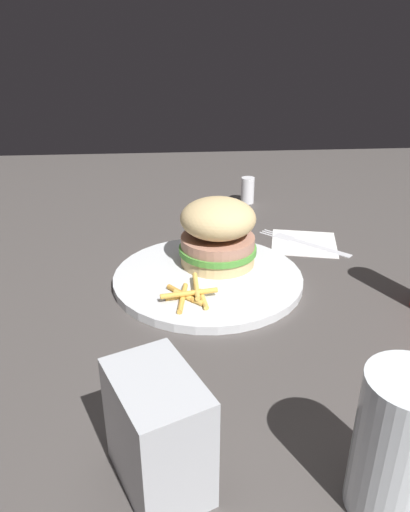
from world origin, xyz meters
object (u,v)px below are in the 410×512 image
object	(u,v)px
fries_pile	(189,294)
napkin_dispenser	(158,432)
drink_glass	(398,454)
fork	(303,241)
salt_shaker	(248,190)
napkin	(304,243)
sandwich	(218,232)
plate	(205,278)

from	to	relation	value
fries_pile	napkin_dispenser	bearing A→B (deg)	-97.86
drink_glass	fries_pile	bearing A→B (deg)	114.18
fork	napkin_dispenser	size ratio (longest dim) A/B	1.30
fries_pile	salt_shaker	world-z (taller)	salt_shaker
napkin	fork	world-z (taller)	fork
drink_glass	salt_shaker	world-z (taller)	drink_glass
napkin	drink_glass	bearing A→B (deg)	-97.99
sandwich	napkin	distance (m)	0.19
sandwich	drink_glass	xyz separation A→B (m)	(0.09, -0.42, -0.01)
fries_pile	sandwich	bearing A→B (deg)	64.59
drink_glass	napkin	bearing A→B (deg)	82.01
fries_pile	napkin	size ratio (longest dim) A/B	0.81
plate	napkin	size ratio (longest dim) A/B	2.52
sandwich	salt_shaker	size ratio (longest dim) A/B	2.15
fries_pile	fork	xyz separation A→B (m)	(0.21, 0.19, -0.01)
plate	sandwich	world-z (taller)	sandwich
napkin	fork	xyz separation A→B (m)	(-0.00, 0.00, 0.00)
sandwich	fries_pile	bearing A→B (deg)	-115.41
napkin	napkin_dispenser	size ratio (longest dim) A/B	1.06
fries_pile	plate	bearing A→B (deg)	67.76
napkin	drink_glass	xyz separation A→B (m)	(-0.07, -0.50, 0.05)
sandwich	napkin_dispenser	world-z (taller)	sandwich
fork	salt_shaker	distance (m)	0.23
fork	napkin_dispenser	distance (m)	0.53
fork	sandwich	bearing A→B (deg)	-151.07
drink_glass	salt_shaker	bearing A→B (deg)	89.47
fork	drink_glass	size ratio (longest dim) A/B	1.09
plate	salt_shaker	xyz separation A→B (m)	(0.12, 0.35, 0.02)
sandwich	fork	xyz separation A→B (m)	(0.16, 0.09, -0.06)
napkin	napkin_dispenser	distance (m)	0.53
fries_pile	fork	bearing A→B (deg)	42.64
plate	napkin_dispenser	size ratio (longest dim) A/B	2.66
sandwich	drink_glass	bearing A→B (deg)	-77.77
plate	fries_pile	xyz separation A→B (m)	(-0.03, -0.07, 0.01)
fries_pile	drink_glass	world-z (taller)	drink_glass
drink_glass	sandwich	bearing A→B (deg)	102.23
napkin_dispenser	salt_shaker	bearing A→B (deg)	-38.65
fork	drink_glass	xyz separation A→B (m)	(-0.07, -0.50, 0.05)
drink_glass	salt_shaker	distance (m)	0.73
sandwich	salt_shaker	xyz separation A→B (m)	(0.10, 0.31, -0.04)
sandwich	drink_glass	distance (m)	0.43
napkin	fork	distance (m)	0.00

